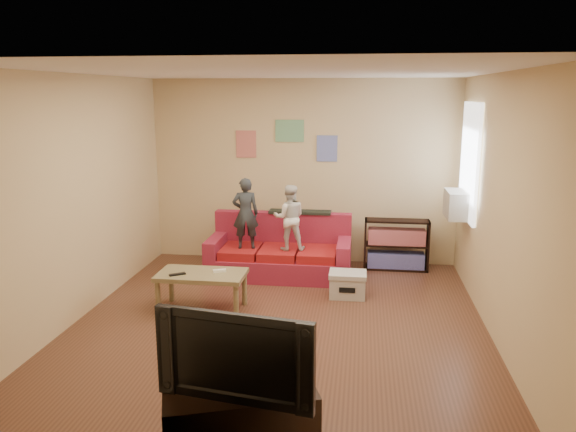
# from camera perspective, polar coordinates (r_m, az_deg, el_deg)

# --- Properties ---
(room_shell) EXTENTS (4.52, 5.02, 2.72)m
(room_shell) POSITION_cam_1_polar(r_m,az_deg,el_deg) (5.88, -1.02, 1.20)
(room_shell) COLOR brown
(room_shell) RESTS_ON ground
(sofa) EXTENTS (1.95, 0.90, 0.86)m
(sofa) POSITION_cam_1_polar(r_m,az_deg,el_deg) (7.85, -0.78, -3.91)
(sofa) COLOR maroon
(sofa) RESTS_ON ground
(child_a) EXTENTS (0.39, 0.29, 0.97)m
(child_a) POSITION_cam_1_polar(r_m,az_deg,el_deg) (7.62, -4.34, 0.27)
(child_a) COLOR #282D33
(child_a) RESTS_ON sofa
(child_b) EXTENTS (0.48, 0.39, 0.89)m
(child_b) POSITION_cam_1_polar(r_m,az_deg,el_deg) (7.53, 0.14, -0.16)
(child_b) COLOR silver
(child_b) RESTS_ON sofa
(coffee_table) EXTENTS (1.01, 0.56, 0.45)m
(coffee_table) POSITION_cam_1_polar(r_m,az_deg,el_deg) (6.62, -8.76, -6.25)
(coffee_table) COLOR olive
(coffee_table) RESTS_ON ground
(remote) EXTENTS (0.18, 0.14, 0.02)m
(remote) POSITION_cam_1_polar(r_m,az_deg,el_deg) (6.57, -11.18, -5.83)
(remote) COLOR black
(remote) RESTS_ON coffee_table
(game_controller) EXTENTS (0.16, 0.10, 0.03)m
(game_controller) POSITION_cam_1_polar(r_m,az_deg,el_deg) (6.59, -6.98, -5.55)
(game_controller) COLOR white
(game_controller) RESTS_ON coffee_table
(bookshelf) EXTENTS (0.91, 0.27, 0.73)m
(bookshelf) POSITION_cam_1_polar(r_m,az_deg,el_deg) (8.21, 10.92, -3.14)
(bookshelf) COLOR black
(bookshelf) RESTS_ON ground
(window) EXTENTS (0.04, 1.08, 1.48)m
(window) POSITION_cam_1_polar(r_m,az_deg,el_deg) (7.53, 17.97, 5.30)
(window) COLOR white
(window) RESTS_ON room_shell
(ac_unit) EXTENTS (0.28, 0.55, 0.35)m
(ac_unit) POSITION_cam_1_polar(r_m,az_deg,el_deg) (7.59, 16.80, 1.14)
(ac_unit) COLOR #B7B2A3
(ac_unit) RESTS_ON window
(artwork_left) EXTENTS (0.30, 0.01, 0.40)m
(artwork_left) POSITION_cam_1_polar(r_m,az_deg,el_deg) (8.40, -4.28, 7.29)
(artwork_left) COLOR #D87266
(artwork_left) RESTS_ON room_shell
(artwork_center) EXTENTS (0.42, 0.01, 0.32)m
(artwork_center) POSITION_cam_1_polar(r_m,az_deg,el_deg) (8.27, 0.16, 8.64)
(artwork_center) COLOR #72B27F
(artwork_center) RESTS_ON room_shell
(artwork_right) EXTENTS (0.30, 0.01, 0.38)m
(artwork_right) POSITION_cam_1_polar(r_m,az_deg,el_deg) (8.24, 3.98, 6.85)
(artwork_right) COLOR #727FCC
(artwork_right) RESTS_ON room_shell
(file_box) EXTENTS (0.46, 0.35, 0.32)m
(file_box) POSITION_cam_1_polar(r_m,az_deg,el_deg) (7.08, 6.07, -6.90)
(file_box) COLOR beige
(file_box) RESTS_ON ground
(tv_stand) EXTENTS (1.15, 0.70, 0.41)m
(tv_stand) POSITION_cam_1_polar(r_m,az_deg,el_deg) (4.28, -4.77, -19.98)
(tv_stand) COLOR black
(tv_stand) RESTS_ON ground
(television) EXTENTS (1.14, 0.33, 0.65)m
(television) POSITION_cam_1_polar(r_m,az_deg,el_deg) (4.02, -4.91, -13.57)
(television) COLOR black
(television) RESTS_ON tv_stand
(tissue) EXTENTS (0.11, 0.11, 0.11)m
(tissue) POSITION_cam_1_polar(r_m,az_deg,el_deg) (7.39, 5.79, -6.94)
(tissue) COLOR white
(tissue) RESTS_ON ground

